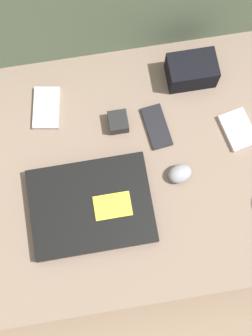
{
  "coord_description": "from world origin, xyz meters",
  "views": [
    {
      "loc": [
        -0.05,
        -0.29,
        1.28
      ],
      "look_at": [
        0.0,
        0.0,
        0.15
      ],
      "focal_mm": 50.0,
      "sensor_mm": 36.0,
      "label": 1
    }
  ],
  "objects_px": {
    "computer_mouse": "(180,173)",
    "phone_silver": "(47,108)",
    "charger_brick": "(117,122)",
    "camera_pouch": "(192,71)",
    "phone_small": "(238,130)",
    "laptop": "(91,206)",
    "phone_black": "(157,127)"
  },
  "relations": [
    {
      "from": "phone_black",
      "to": "charger_brick",
      "type": "bearing_deg",
      "value": 159.21
    },
    {
      "from": "phone_black",
      "to": "computer_mouse",
      "type": "bearing_deg",
      "value": -83.02
    },
    {
      "from": "computer_mouse",
      "to": "phone_black",
      "type": "height_order",
      "value": "computer_mouse"
    },
    {
      "from": "phone_silver",
      "to": "phone_black",
      "type": "distance_m",
      "value": 0.29
    },
    {
      "from": "laptop",
      "to": "phone_small",
      "type": "relative_size",
      "value": 2.63
    },
    {
      "from": "laptop",
      "to": "phone_small",
      "type": "bearing_deg",
      "value": 18.6
    },
    {
      "from": "laptop",
      "to": "camera_pouch",
      "type": "relative_size",
      "value": 2.38
    },
    {
      "from": "phone_silver",
      "to": "phone_small",
      "type": "distance_m",
      "value": 0.5
    },
    {
      "from": "computer_mouse",
      "to": "phone_silver",
      "type": "xyz_separation_m",
      "value": [
        -0.31,
        0.23,
        -0.01
      ]
    },
    {
      "from": "laptop",
      "to": "computer_mouse",
      "type": "bearing_deg",
      "value": 10.73
    },
    {
      "from": "laptop",
      "to": "phone_small",
      "type": "distance_m",
      "value": 0.43
    },
    {
      "from": "computer_mouse",
      "to": "camera_pouch",
      "type": "relative_size",
      "value": 0.57
    },
    {
      "from": "phone_black",
      "to": "camera_pouch",
      "type": "distance_m",
      "value": 0.17
    },
    {
      "from": "phone_black",
      "to": "camera_pouch",
      "type": "xyz_separation_m",
      "value": [
        0.11,
        0.13,
        0.03
      ]
    },
    {
      "from": "computer_mouse",
      "to": "phone_silver",
      "type": "bearing_deg",
      "value": 127.1
    },
    {
      "from": "charger_brick",
      "to": "phone_small",
      "type": "bearing_deg",
      "value": -12.37
    },
    {
      "from": "camera_pouch",
      "to": "phone_small",
      "type": "bearing_deg",
      "value": -61.26
    },
    {
      "from": "computer_mouse",
      "to": "charger_brick",
      "type": "xyz_separation_m",
      "value": [
        -0.13,
        0.16,
        -0.0
      ]
    },
    {
      "from": "phone_silver",
      "to": "camera_pouch",
      "type": "relative_size",
      "value": 0.99
    },
    {
      "from": "computer_mouse",
      "to": "phone_black",
      "type": "bearing_deg",
      "value": 88.09
    },
    {
      "from": "laptop",
      "to": "charger_brick",
      "type": "distance_m",
      "value": 0.23
    },
    {
      "from": "computer_mouse",
      "to": "charger_brick",
      "type": "height_order",
      "value": "computer_mouse"
    },
    {
      "from": "laptop",
      "to": "camera_pouch",
      "type": "height_order",
      "value": "camera_pouch"
    },
    {
      "from": "phone_silver",
      "to": "computer_mouse",
      "type": "bearing_deg",
      "value": -27.51
    },
    {
      "from": "computer_mouse",
      "to": "phone_silver",
      "type": "relative_size",
      "value": 0.57
    },
    {
      "from": "phone_small",
      "to": "camera_pouch",
      "type": "relative_size",
      "value": 0.91
    },
    {
      "from": "phone_silver",
      "to": "charger_brick",
      "type": "xyz_separation_m",
      "value": [
        0.18,
        -0.07,
        0.01
      ]
    },
    {
      "from": "camera_pouch",
      "to": "charger_brick",
      "type": "distance_m",
      "value": 0.24
    },
    {
      "from": "phone_black",
      "to": "phone_small",
      "type": "distance_m",
      "value": 0.21
    },
    {
      "from": "phone_silver",
      "to": "camera_pouch",
      "type": "height_order",
      "value": "camera_pouch"
    },
    {
      "from": "laptop",
      "to": "phone_silver",
      "type": "distance_m",
      "value": 0.29
    },
    {
      "from": "phone_silver",
      "to": "charger_brick",
      "type": "relative_size",
      "value": 2.31
    }
  ]
}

